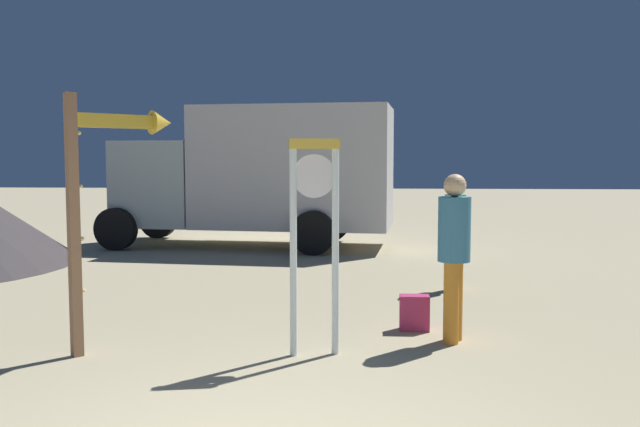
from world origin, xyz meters
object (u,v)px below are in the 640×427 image
Objects in this scene: person_distant at (455,229)px; arrow_sign at (107,178)px; standing_clock at (314,221)px; backpack at (414,313)px; person_near_clock at (454,249)px; box_truck_near at (264,172)px.

arrow_sign is at bearing -138.86° from person_distant.
standing_clock is 5.33× the size of backpack.
standing_clock is 3.91m from person_distant.
person_distant is at bearing 82.28° from person_near_clock.
backpack is 7.79m from box_truck_near.
person_distant reaches higher than backpack.
backpack is 2.63m from person_distant.
backpack is at bearing -107.50° from person_distant.
person_near_clock is 0.28× the size of box_truck_near.
backpack is at bearing 128.79° from person_near_clock.
standing_clock is 1.20× the size of person_near_clock.
person_near_clock is at bearing 8.59° from arrow_sign.
arrow_sign is at bearing -162.46° from backpack.
arrow_sign is 1.58× the size of person_distant.
person_distant is (3.89, 3.40, -0.83)m from arrow_sign.
box_truck_near is (-3.16, 7.59, 0.64)m from person_near_clock.
arrow_sign is 1.45× the size of person_near_clock.
person_near_clock is 8.25m from box_truck_near.
box_truck_near is at bearing 112.60° from person_near_clock.
person_near_clock is 0.99m from backpack.
backpack is at bearing -68.64° from box_truck_near.
box_truck_near reaches higher than backpack.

